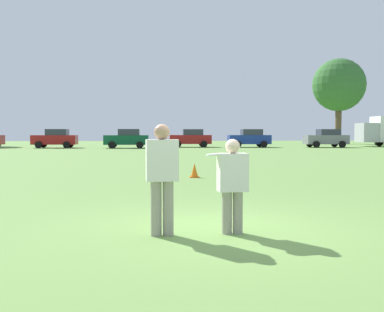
{
  "coord_description": "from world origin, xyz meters",
  "views": [
    {
      "loc": [
        -1.07,
        -7.13,
        1.52
      ],
      "look_at": [
        -0.24,
        1.96,
        1.05
      ],
      "focal_mm": 43.08,
      "sensor_mm": 36.0,
      "label": 1
    }
  ],
  "objects_px": {
    "traffic_cone": "(194,171)",
    "parked_car_far_right": "(326,138)",
    "parked_car_mid_right": "(191,138)",
    "player_defender": "(232,181)",
    "frisbee": "(215,154)",
    "parked_car_mid_left": "(55,138)",
    "player_thrower": "(162,173)",
    "parked_car_center": "(127,138)",
    "parked_car_near_right": "(250,138)"
  },
  "relations": [
    {
      "from": "frisbee",
      "to": "parked_car_mid_left",
      "type": "relative_size",
      "value": 0.06
    },
    {
      "from": "frisbee",
      "to": "parked_car_near_right",
      "type": "bearing_deg",
      "value": 76.9
    },
    {
      "from": "parked_car_mid_right",
      "to": "parked_car_center",
      "type": "bearing_deg",
      "value": -160.37
    },
    {
      "from": "parked_car_far_right",
      "to": "parked_car_mid_right",
      "type": "bearing_deg",
      "value": 171.03
    },
    {
      "from": "parked_car_mid_left",
      "to": "parked_car_center",
      "type": "relative_size",
      "value": 1.0
    },
    {
      "from": "player_defender",
      "to": "frisbee",
      "type": "height_order",
      "value": "player_defender"
    },
    {
      "from": "parked_car_center",
      "to": "parked_car_far_right",
      "type": "distance_m",
      "value": 19.75
    },
    {
      "from": "player_thrower",
      "to": "player_defender",
      "type": "relative_size",
      "value": 1.16
    },
    {
      "from": "parked_car_mid_left",
      "to": "player_defender",
      "type": "bearing_deg",
      "value": -75.08
    },
    {
      "from": "player_defender",
      "to": "parked_car_near_right",
      "type": "bearing_deg",
      "value": 77.26
    },
    {
      "from": "traffic_cone",
      "to": "parked_car_mid_left",
      "type": "bearing_deg",
      "value": 109.34
    },
    {
      "from": "parked_car_mid_left",
      "to": "parked_car_near_right",
      "type": "distance_m",
      "value": 19.16
    },
    {
      "from": "player_defender",
      "to": "traffic_cone",
      "type": "bearing_deg",
      "value": 88.24
    },
    {
      "from": "player_thrower",
      "to": "parked_car_center",
      "type": "relative_size",
      "value": 0.39
    },
    {
      "from": "player_defender",
      "to": "parked_car_near_right",
      "type": "height_order",
      "value": "parked_car_near_right"
    },
    {
      "from": "frisbee",
      "to": "player_thrower",
      "type": "bearing_deg",
      "value": -178.94
    },
    {
      "from": "traffic_cone",
      "to": "parked_car_mid_right",
      "type": "distance_m",
      "value": 31.43
    },
    {
      "from": "parked_car_center",
      "to": "parked_car_far_right",
      "type": "xyz_separation_m",
      "value": [
        19.75,
        0.14,
        0.0
      ]
    },
    {
      "from": "parked_car_mid_right",
      "to": "parked_car_near_right",
      "type": "relative_size",
      "value": 1.0
    },
    {
      "from": "frisbee",
      "to": "parked_car_far_right",
      "type": "bearing_deg",
      "value": 66.29
    },
    {
      "from": "player_thrower",
      "to": "parked_car_near_right",
      "type": "relative_size",
      "value": 0.39
    },
    {
      "from": "parked_car_mid_left",
      "to": "parked_car_center",
      "type": "xyz_separation_m",
      "value": [
        6.95,
        -1.21,
        0.0
      ]
    },
    {
      "from": "player_defender",
      "to": "frisbee",
      "type": "xyz_separation_m",
      "value": [
        -0.26,
        -0.03,
        0.4
      ]
    },
    {
      "from": "player_thrower",
      "to": "parked_car_far_right",
      "type": "distance_m",
      "value": 41.64
    },
    {
      "from": "parked_car_center",
      "to": "parked_car_mid_right",
      "type": "distance_m",
      "value": 6.73
    },
    {
      "from": "parked_car_mid_right",
      "to": "parked_car_far_right",
      "type": "height_order",
      "value": "same"
    },
    {
      "from": "player_thrower",
      "to": "parked_car_near_right",
      "type": "distance_m",
      "value": 40.2
    },
    {
      "from": "traffic_cone",
      "to": "parked_car_near_right",
      "type": "bearing_deg",
      "value": 74.28
    },
    {
      "from": "parked_car_center",
      "to": "parked_car_far_right",
      "type": "relative_size",
      "value": 1.0
    },
    {
      "from": "parked_car_center",
      "to": "parked_car_near_right",
      "type": "xyz_separation_m",
      "value": [
        12.21,
        1.29,
        0.0
      ]
    },
    {
      "from": "player_defender",
      "to": "parked_car_mid_right",
      "type": "xyz_separation_m",
      "value": [
        2.93,
        39.91,
        0.13
      ]
    },
    {
      "from": "parked_car_mid_left",
      "to": "parked_car_far_right",
      "type": "bearing_deg",
      "value": -2.28
    },
    {
      "from": "parked_car_center",
      "to": "parked_car_mid_right",
      "type": "relative_size",
      "value": 1.0
    },
    {
      "from": "parked_car_near_right",
      "to": "parked_car_center",
      "type": "bearing_deg",
      "value": -173.98
    },
    {
      "from": "parked_car_mid_left",
      "to": "parked_car_center",
      "type": "distance_m",
      "value": 7.06
    },
    {
      "from": "player_defender",
      "to": "player_thrower",
      "type": "bearing_deg",
      "value": -177.82
    },
    {
      "from": "parked_car_mid_right",
      "to": "player_defender",
      "type": "bearing_deg",
      "value": -94.2
    },
    {
      "from": "parked_car_far_right",
      "to": "player_defender",
      "type": "bearing_deg",
      "value": -113.39
    },
    {
      "from": "frisbee",
      "to": "traffic_cone",
      "type": "height_order",
      "value": "frisbee"
    },
    {
      "from": "traffic_cone",
      "to": "parked_car_mid_right",
      "type": "height_order",
      "value": "parked_car_mid_right"
    },
    {
      "from": "parked_car_center",
      "to": "parked_car_near_right",
      "type": "bearing_deg",
      "value": 6.02
    },
    {
      "from": "traffic_cone",
      "to": "parked_car_far_right",
      "type": "distance_m",
      "value": 33.34
    },
    {
      "from": "traffic_cone",
      "to": "parked_car_center",
      "type": "relative_size",
      "value": 0.11
    },
    {
      "from": "parked_car_mid_right",
      "to": "parked_car_far_right",
      "type": "xyz_separation_m",
      "value": [
        13.41,
        -2.12,
        0.0
      ]
    },
    {
      "from": "frisbee",
      "to": "parked_car_mid_left",
      "type": "bearing_deg",
      "value": 104.55
    },
    {
      "from": "parked_car_near_right",
      "to": "parked_car_far_right",
      "type": "bearing_deg",
      "value": -8.63
    },
    {
      "from": "player_defender",
      "to": "parked_car_center",
      "type": "height_order",
      "value": "parked_car_center"
    },
    {
      "from": "player_thrower",
      "to": "parked_car_mid_left",
      "type": "bearing_deg",
      "value": 103.45
    },
    {
      "from": "player_defender",
      "to": "parked_car_mid_right",
      "type": "distance_m",
      "value": 40.02
    },
    {
      "from": "player_thrower",
      "to": "frisbee",
      "type": "xyz_separation_m",
      "value": [
        0.79,
        0.01,
        0.27
      ]
    }
  ]
}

